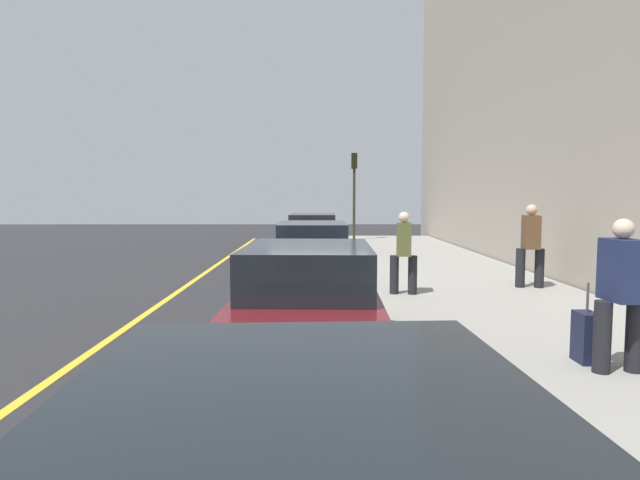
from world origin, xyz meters
The scene contains 12 objects.
ground_plane centered at (0.00, 0.00, 0.00)m, with size 56.00×56.00×0.00m, color #28282B.
sidewalk centered at (0.00, -3.30, 0.07)m, with size 28.00×4.60×0.15m, color gray.
lane_stripe_centre centered at (0.00, 3.20, 0.00)m, with size 28.00×0.14×0.01m, color gold.
snow_bank_curb centered at (-1.62, -0.70, 0.11)m, with size 6.31×0.56×0.22m, color white.
parked_car_maroon centered at (-5.92, 0.19, 0.76)m, with size 4.39×2.00×1.51m.
parked_car_navy centered at (0.11, 0.17, 0.76)m, with size 4.71×1.90×1.51m.
parked_car_red centered at (6.46, 0.20, 0.76)m, with size 4.60×1.98×1.51m.
pedestrian_olive_coat centered at (-2.16, -1.70, 1.05)m, with size 0.49×0.55×1.68m.
pedestrian_navy_coat centered at (-7.04, -3.34, 1.08)m, with size 0.49×0.58×1.75m.
pedestrian_brown_coat centered at (-1.40, -4.60, 1.12)m, with size 0.53×0.60×1.82m.
traffic_light_pole centered at (11.54, -1.67, 2.85)m, with size 0.35×0.26×3.96m.
rolling_suitcase centered at (-6.68, -3.16, 0.46)m, with size 0.34×0.22×0.97m.
Camera 1 is at (-12.92, 0.10, 2.15)m, focal length 29.87 mm.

